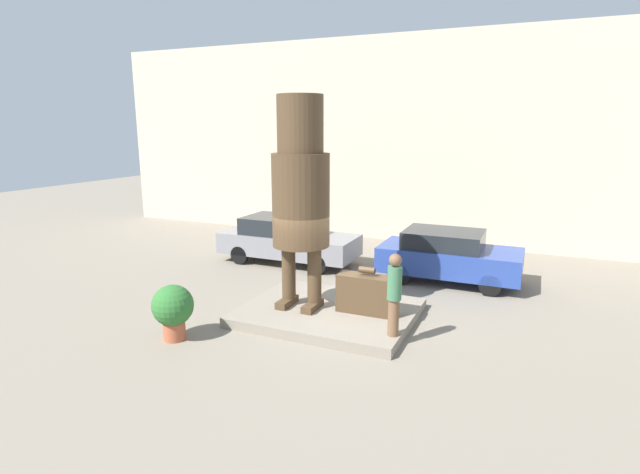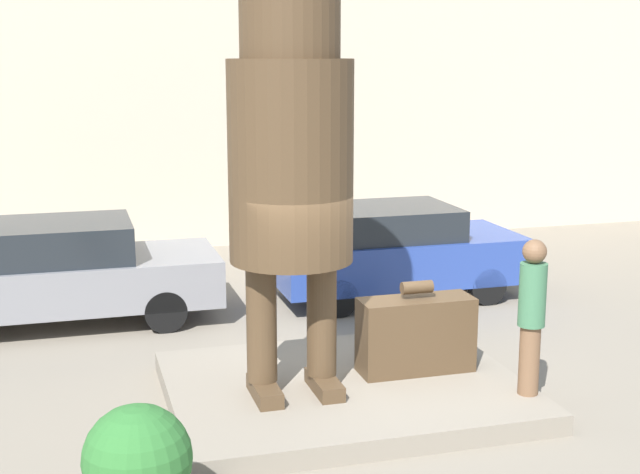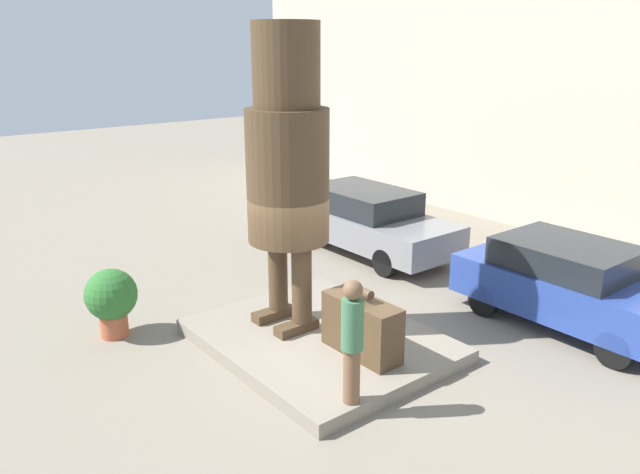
{
  "view_description": "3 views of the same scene",
  "coord_description": "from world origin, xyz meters",
  "px_view_note": "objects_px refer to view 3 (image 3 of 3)",
  "views": [
    {
      "loc": [
        4.44,
        -10.59,
        4.58
      ],
      "look_at": [
        -0.26,
        0.06,
        1.97
      ],
      "focal_mm": 28.0,
      "sensor_mm": 36.0,
      "label": 1
    },
    {
      "loc": [
        -3.01,
        -9.43,
        4.03
      ],
      "look_at": [
        -0.22,
        0.29,
        1.92
      ],
      "focal_mm": 50.0,
      "sensor_mm": 36.0,
      "label": 2
    },
    {
      "loc": [
        7.46,
        -5.95,
        4.96
      ],
      "look_at": [
        0.01,
        -0.01,
        1.96
      ],
      "focal_mm": 35.0,
      "sensor_mm": 36.0,
      "label": 3
    }
  ],
  "objects_px": {
    "statue_figure": "(288,157)",
    "planter_pot": "(111,298)",
    "tourist": "(352,337)",
    "parked_car_grey": "(367,219)",
    "giant_suitcase": "(362,327)",
    "parked_car_blue": "(571,283)"
  },
  "relations": [
    {
      "from": "parked_car_grey",
      "to": "planter_pot",
      "type": "bearing_deg",
      "value": -84.4
    },
    {
      "from": "statue_figure",
      "to": "planter_pot",
      "type": "xyz_separation_m",
      "value": [
        -1.92,
        -2.43,
        -2.46
      ]
    },
    {
      "from": "giant_suitcase",
      "to": "tourist",
      "type": "xyz_separation_m",
      "value": [
        0.95,
        -1.04,
        0.51
      ]
    },
    {
      "from": "statue_figure",
      "to": "tourist",
      "type": "bearing_deg",
      "value": -17.65
    },
    {
      "from": "giant_suitcase",
      "to": "tourist",
      "type": "height_order",
      "value": "tourist"
    },
    {
      "from": "parked_car_blue",
      "to": "tourist",
      "type": "bearing_deg",
      "value": -92.95
    },
    {
      "from": "tourist",
      "to": "parked_car_blue",
      "type": "height_order",
      "value": "tourist"
    },
    {
      "from": "statue_figure",
      "to": "planter_pot",
      "type": "distance_m",
      "value": 3.95
    },
    {
      "from": "parked_car_grey",
      "to": "parked_car_blue",
      "type": "xyz_separation_m",
      "value": [
        5.36,
        0.03,
        -0.01
      ]
    },
    {
      "from": "giant_suitcase",
      "to": "parked_car_grey",
      "type": "height_order",
      "value": "parked_car_grey"
    },
    {
      "from": "tourist",
      "to": "parked_car_blue",
      "type": "distance_m",
      "value": 5.04
    },
    {
      "from": "statue_figure",
      "to": "planter_pot",
      "type": "height_order",
      "value": "statue_figure"
    },
    {
      "from": "parked_car_blue",
      "to": "statue_figure",
      "type": "bearing_deg",
      "value": -123.66
    },
    {
      "from": "tourist",
      "to": "parked_car_grey",
      "type": "bearing_deg",
      "value": 135.66
    },
    {
      "from": "parked_car_grey",
      "to": "tourist",
      "type": "bearing_deg",
      "value": -44.34
    },
    {
      "from": "parked_car_blue",
      "to": "planter_pot",
      "type": "xyz_separation_m",
      "value": [
        -4.72,
        -6.63,
        -0.09
      ]
    },
    {
      "from": "statue_figure",
      "to": "giant_suitcase",
      "type": "height_order",
      "value": "statue_figure"
    },
    {
      "from": "planter_pot",
      "to": "parked_car_grey",
      "type": "bearing_deg",
      "value": 95.6
    },
    {
      "from": "giant_suitcase",
      "to": "parked_car_blue",
      "type": "height_order",
      "value": "parked_car_blue"
    },
    {
      "from": "statue_figure",
      "to": "giant_suitcase",
      "type": "bearing_deg",
      "value": 8.35
    },
    {
      "from": "statue_figure",
      "to": "planter_pot",
      "type": "bearing_deg",
      "value": -128.28
    },
    {
      "from": "tourist",
      "to": "parked_car_grey",
      "type": "relative_size",
      "value": 0.38
    }
  ]
}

